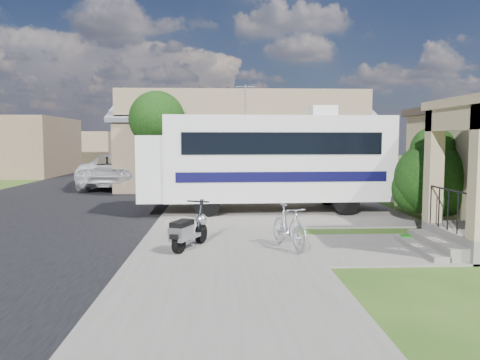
{
  "coord_description": "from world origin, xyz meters",
  "views": [
    {
      "loc": [
        -1.08,
        -11.34,
        2.51
      ],
      "look_at": [
        -0.5,
        2.5,
        1.3
      ],
      "focal_mm": 35.0,
      "sensor_mm": 36.0,
      "label": 1
    }
  ],
  "objects_px": {
    "scooter": "(188,231)",
    "bicycle": "(289,229)",
    "motorhome": "(267,159)",
    "van": "(137,164)",
    "shrub": "(433,175)",
    "garden_hose": "(408,240)",
    "pickup_truck": "(121,171)"
  },
  "relations": [
    {
      "from": "shrub",
      "to": "pickup_truck",
      "type": "relative_size",
      "value": 0.45
    },
    {
      "from": "scooter",
      "to": "bicycle",
      "type": "distance_m",
      "value": 2.26
    },
    {
      "from": "pickup_truck",
      "to": "van",
      "type": "height_order",
      "value": "pickup_truck"
    },
    {
      "from": "shrub",
      "to": "garden_hose",
      "type": "relative_size",
      "value": 7.75
    },
    {
      "from": "scooter",
      "to": "pickup_truck",
      "type": "bearing_deg",
      "value": 130.52
    },
    {
      "from": "motorhome",
      "to": "van",
      "type": "bearing_deg",
      "value": 113.56
    },
    {
      "from": "bicycle",
      "to": "scooter",
      "type": "bearing_deg",
      "value": 161.78
    },
    {
      "from": "van",
      "to": "garden_hose",
      "type": "relative_size",
      "value": 16.15
    },
    {
      "from": "motorhome",
      "to": "van",
      "type": "xyz_separation_m",
      "value": [
        -7.07,
        14.72,
        -0.98
      ]
    },
    {
      "from": "scooter",
      "to": "garden_hose",
      "type": "relative_size",
      "value": 4.1
    },
    {
      "from": "bicycle",
      "to": "shrub",
      "type": "bearing_deg",
      "value": 14.46
    },
    {
      "from": "shrub",
      "to": "van",
      "type": "distance_m",
      "value": 20.97
    },
    {
      "from": "shrub",
      "to": "scooter",
      "type": "bearing_deg",
      "value": -156.57
    },
    {
      "from": "pickup_truck",
      "to": "garden_hose",
      "type": "xyz_separation_m",
      "value": [
        9.68,
        -13.45,
        -0.8
      ]
    },
    {
      "from": "motorhome",
      "to": "garden_hose",
      "type": "bearing_deg",
      "value": -61.93
    },
    {
      "from": "motorhome",
      "to": "scooter",
      "type": "xyz_separation_m",
      "value": [
        -2.33,
        -5.69,
        -1.37
      ]
    },
    {
      "from": "shrub",
      "to": "garden_hose",
      "type": "height_order",
      "value": "shrub"
    },
    {
      "from": "motorhome",
      "to": "shrub",
      "type": "distance_m",
      "value": 5.34
    },
    {
      "from": "pickup_truck",
      "to": "shrub",
      "type": "bearing_deg",
      "value": 138.77
    },
    {
      "from": "shrub",
      "to": "bicycle",
      "type": "relative_size",
      "value": 1.74
    },
    {
      "from": "bicycle",
      "to": "garden_hose",
      "type": "distance_m",
      "value": 3.1
    },
    {
      "from": "shrub",
      "to": "bicycle",
      "type": "xyz_separation_m",
      "value": [
        -4.66,
        -3.0,
        -0.97
      ]
    },
    {
      "from": "scooter",
      "to": "van",
      "type": "bearing_deg",
      "value": 126.21
    },
    {
      "from": "bicycle",
      "to": "pickup_truck",
      "type": "xyz_separation_m",
      "value": [
        -6.67,
        14.09,
        0.39
      ]
    },
    {
      "from": "shrub",
      "to": "van",
      "type": "relative_size",
      "value": 0.48
    },
    {
      "from": "shrub",
      "to": "van",
      "type": "xyz_separation_m",
      "value": [
        -11.66,
        17.41,
        -0.6
      ]
    },
    {
      "from": "bicycle",
      "to": "van",
      "type": "relative_size",
      "value": 0.28
    },
    {
      "from": "bicycle",
      "to": "van",
      "type": "height_order",
      "value": "van"
    },
    {
      "from": "pickup_truck",
      "to": "van",
      "type": "bearing_deg",
      "value": -83.87
    },
    {
      "from": "bicycle",
      "to": "garden_hose",
      "type": "relative_size",
      "value": 4.45
    },
    {
      "from": "garden_hose",
      "to": "van",
      "type": "bearing_deg",
      "value": 116.85
    },
    {
      "from": "motorhome",
      "to": "pickup_truck",
      "type": "relative_size",
      "value": 1.33
    }
  ]
}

